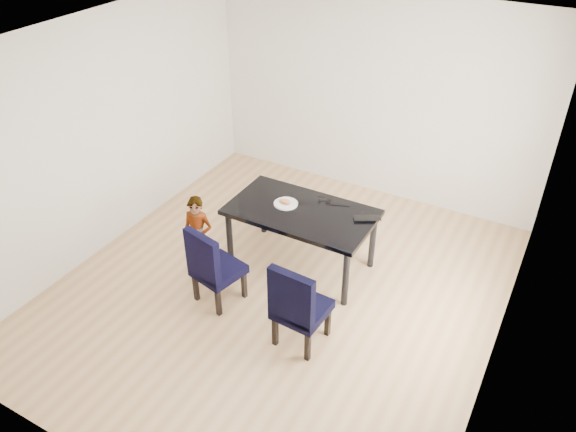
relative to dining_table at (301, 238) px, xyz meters
The scene contains 14 objects.
floor 0.63m from the dining_table, 90.00° to the right, with size 4.50×5.00×0.01m, color tan.
ceiling 2.38m from the dining_table, 90.00° to the right, with size 4.50×5.00×0.01m, color white.
wall_back 2.23m from the dining_table, 90.00° to the left, with size 4.50×0.01×2.70m, color white.
wall_front 3.16m from the dining_table, 90.00° to the right, with size 4.50×0.01×2.70m, color silver.
wall_left 2.51m from the dining_table, 167.50° to the right, with size 0.01×5.00×2.70m, color silver.
wall_right 2.51m from the dining_table, 12.50° to the right, with size 0.01×5.00×2.70m, color white.
dining_table is the anchor object (origin of this frame).
chair_left 1.05m from the dining_table, 117.29° to the right, with size 0.44×0.46×0.93m, color black.
chair_right 1.19m from the dining_table, 61.55° to the right, with size 0.46×0.48×0.96m, color black.
child 1.15m from the dining_table, 145.27° to the right, with size 0.35×0.23×0.97m, color red.
plate 0.44m from the dining_table, behind, with size 0.27×0.27×0.02m, color silver.
sandwich 0.47m from the dining_table, behind, with size 0.15×0.07×0.06m, color #B86D41.
laptop 0.81m from the dining_table, 17.80° to the left, with size 0.29×0.19×0.02m, color black.
cable_tangle 0.48m from the dining_table, 60.33° to the left, with size 0.13×0.13×0.01m, color black.
Camera 1 is at (2.36, -4.06, 4.09)m, focal length 35.00 mm.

